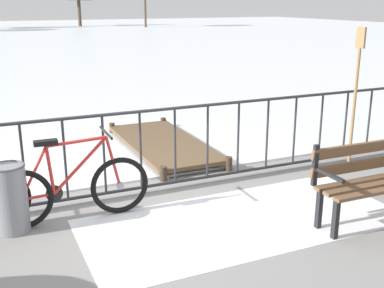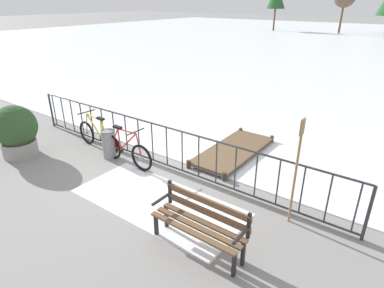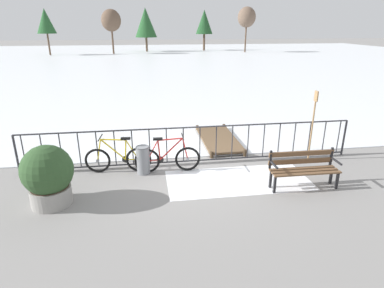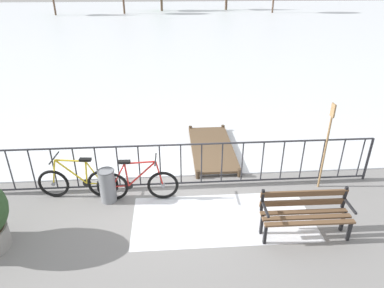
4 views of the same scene
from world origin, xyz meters
The scene contains 10 objects.
ground_plane centered at (0.00, 0.00, 0.00)m, with size 160.00×160.00×0.00m, color gray.
frozen_pond centered at (0.00, 28.40, 0.01)m, with size 80.00×56.00×0.03m, color white.
snow_patch centered at (0.99, -1.20, 0.00)m, with size 3.52×1.58×0.01m, color white.
railing_fence centered at (0.00, 0.00, 0.56)m, with size 9.06×0.06×1.07m.
bicycle_near_railing centered at (-0.70, -0.43, 0.37)m, with size 1.71×0.52×0.97m.
bicycle_second centered at (-1.96, -0.26, 0.37)m, with size 1.71×0.52×0.97m.
park_bench centered at (2.39, -1.72, 0.51)m, with size 1.61×0.50×0.89m.
trash_bin centered at (-1.32, -0.43, 0.37)m, with size 0.35×0.35×0.73m.
oar_upright centered at (3.32, -0.24, 1.14)m, with size 0.04×0.16×1.98m.
wooden_dock centered at (1.13, 1.60, 0.12)m, with size 1.10×2.69×0.20m.
Camera 4 is at (0.01, -6.46, 4.32)m, focal length 31.79 mm.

